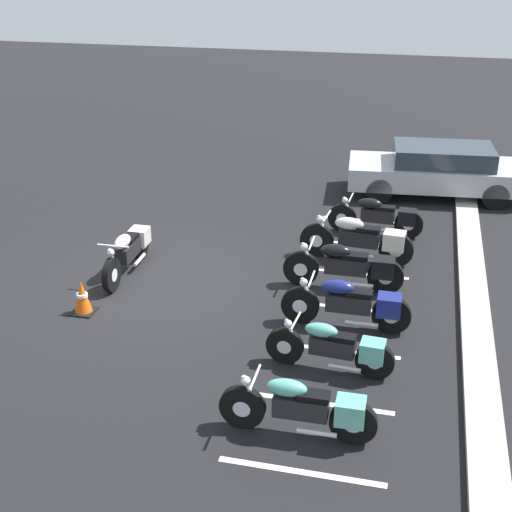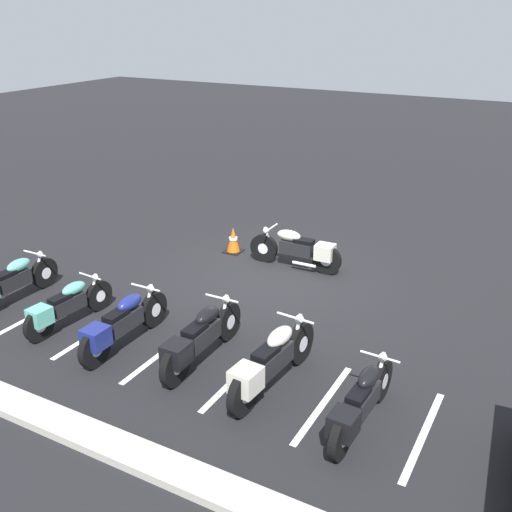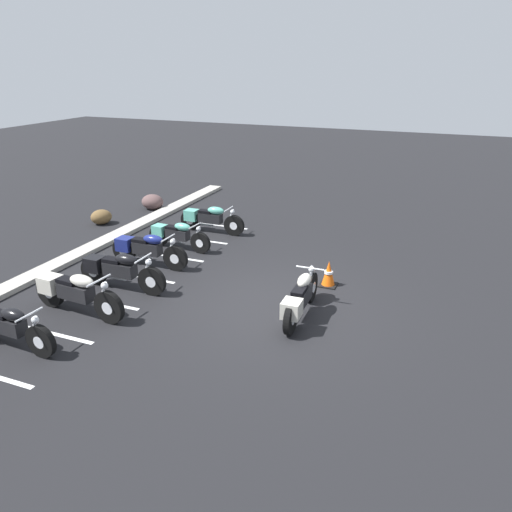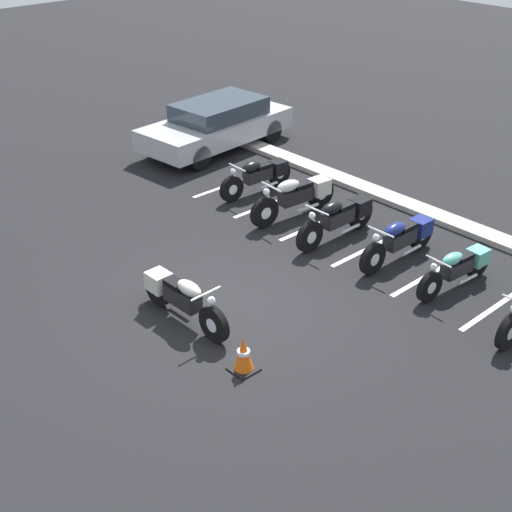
% 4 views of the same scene
% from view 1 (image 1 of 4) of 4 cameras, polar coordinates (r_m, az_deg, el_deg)
% --- Properties ---
extents(ground, '(60.00, 60.00, 0.00)m').
position_cam_1_polar(ground, '(13.77, -7.85, -1.95)').
color(ground, black).
extents(motorcycle_cream_featured, '(2.16, 0.61, 0.85)m').
position_cam_1_polar(motorcycle_cream_featured, '(14.06, -10.15, 0.48)').
color(motorcycle_cream_featured, black).
rests_on(motorcycle_cream_featured, ground).
extents(parked_bike_0, '(0.58, 2.08, 0.82)m').
position_cam_1_polar(parked_bike_0, '(15.81, 9.91, 3.15)').
color(parked_bike_0, black).
rests_on(parked_bike_0, ground).
extents(parked_bike_1, '(0.65, 2.31, 0.91)m').
position_cam_1_polar(parked_bike_1, '(14.42, 8.49, 1.35)').
color(parked_bike_1, black).
rests_on(parked_bike_1, ground).
extents(parked_bike_2, '(0.63, 2.24, 0.88)m').
position_cam_1_polar(parked_bike_2, '(13.22, 7.48, -0.84)').
color(parked_bike_2, black).
rests_on(parked_bike_2, ground).
extents(parked_bike_3, '(0.61, 2.17, 0.86)m').
position_cam_1_polar(parked_bike_3, '(11.94, 7.71, -3.81)').
color(parked_bike_3, black).
rests_on(parked_bike_3, ground).
extents(parked_bike_4, '(0.55, 1.97, 0.78)m').
position_cam_1_polar(parked_bike_4, '(10.79, 6.42, -7.28)').
color(parked_bike_4, black).
rests_on(parked_bike_4, ground).
extents(parked_bike_5, '(0.59, 2.10, 0.83)m').
position_cam_1_polar(parked_bike_5, '(9.46, 3.98, -12.02)').
color(parked_bike_5, black).
rests_on(parked_bike_5, ground).
extents(car_silver, '(2.18, 4.44, 1.29)m').
position_cam_1_polar(car_silver, '(18.54, 14.30, 6.71)').
color(car_silver, black).
rests_on(car_silver, ground).
extents(concrete_curb, '(18.00, 0.50, 0.12)m').
position_cam_1_polar(concrete_curb, '(12.97, 17.12, -4.32)').
color(concrete_curb, '#A8A399').
rests_on(concrete_curb, ground).
extents(traffic_cone, '(0.40, 0.40, 0.61)m').
position_cam_1_polar(traffic_cone, '(12.75, -13.73, -3.26)').
color(traffic_cone, black).
rests_on(traffic_cone, ground).
extents(stall_line_0, '(0.10, 2.10, 0.00)m').
position_cam_1_polar(stall_line_0, '(16.74, 8.98, 2.83)').
color(stall_line_0, white).
rests_on(stall_line_0, ground).
extents(stall_line_1, '(0.10, 2.10, 0.00)m').
position_cam_1_polar(stall_line_1, '(15.39, 8.47, 0.92)').
color(stall_line_1, white).
rests_on(stall_line_1, ground).
extents(stall_line_2, '(0.10, 2.10, 0.00)m').
position_cam_1_polar(stall_line_2, '(14.07, 7.87, -1.36)').
color(stall_line_2, white).
rests_on(stall_line_2, ground).
extents(stall_line_3, '(0.10, 2.10, 0.00)m').
position_cam_1_polar(stall_line_3, '(12.77, 7.14, -4.11)').
color(stall_line_3, white).
rests_on(stall_line_3, ground).
extents(stall_line_4, '(0.10, 2.10, 0.00)m').
position_cam_1_polar(stall_line_4, '(11.51, 6.24, -7.47)').
color(stall_line_4, white).
rests_on(stall_line_4, ground).
extents(stall_line_5, '(0.10, 2.10, 0.00)m').
position_cam_1_polar(stall_line_5, '(10.30, 5.11, -11.64)').
color(stall_line_5, white).
rests_on(stall_line_5, ground).
extents(stall_line_6, '(0.10, 2.10, 0.00)m').
position_cam_1_polar(stall_line_6, '(9.17, 3.64, -16.86)').
color(stall_line_6, white).
rests_on(stall_line_6, ground).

